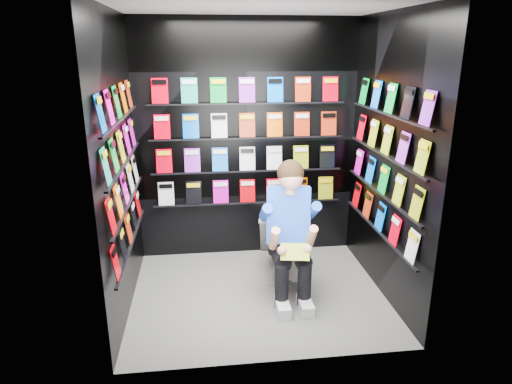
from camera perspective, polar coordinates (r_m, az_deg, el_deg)
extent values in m
plane|color=#5B5B59|center=(4.53, 0.30, -12.65)|extent=(2.40, 2.40, 0.00)
plane|color=white|center=(3.93, 0.36, 22.21)|extent=(2.40, 2.40, 0.00)
cube|color=black|center=(5.01, -1.14, 6.27)|extent=(2.40, 0.04, 2.60)
cube|color=black|center=(3.09, 2.69, -1.02)|extent=(2.40, 0.04, 2.60)
cube|color=black|center=(4.07, -16.71, 2.84)|extent=(0.04, 2.00, 2.60)
cube|color=black|center=(4.35, 16.23, 3.82)|extent=(0.04, 2.00, 2.60)
imported|color=silver|center=(4.77, 3.03, -6.09)|extent=(0.54, 0.81, 0.73)
cube|color=silver|center=(4.86, 3.86, -8.59)|extent=(0.26, 0.41, 0.29)
cube|color=silver|center=(4.79, 3.89, -6.88)|extent=(0.28, 0.43, 0.03)
cube|color=#279C1B|center=(4.03, 4.87, -7.46)|extent=(0.27, 0.19, 0.11)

